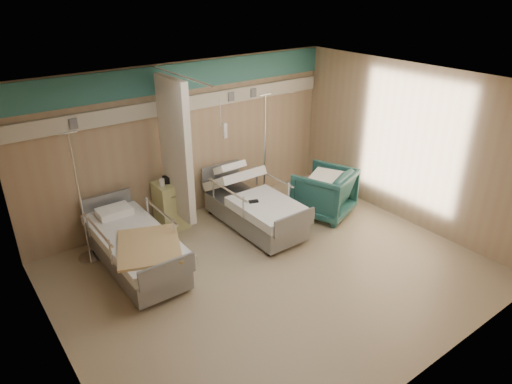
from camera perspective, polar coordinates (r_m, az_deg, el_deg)
ground at (r=7.01m, az=2.17°, el=-10.09°), size 6.00×5.00×0.00m
room_walls at (r=6.29m, az=0.77°, el=4.86°), size 6.04×5.04×2.82m
bed_right at (r=8.04m, az=-0.24°, el=-2.45°), size 1.00×2.16×0.63m
bed_left at (r=7.14m, az=-14.72°, el=-7.30°), size 1.00×2.16×0.63m
bedside_cabinet at (r=8.16m, az=-10.55°, el=-1.61°), size 0.50×0.48×0.85m
visitor_armchair at (r=8.53m, az=8.53°, el=-0.06°), size 1.23×1.25×0.89m
waffle_blanket at (r=8.31m, az=9.08°, el=2.87°), size 0.90×0.87×0.08m
iv_stand_right at (r=8.98m, az=1.04°, el=1.54°), size 0.38×0.38×2.15m
iv_stand_left at (r=7.59m, az=-20.41°, el=-5.02°), size 0.37×0.37×2.10m
call_remote at (r=7.65m, az=-0.31°, el=-1.18°), size 0.17×0.12×0.04m
tan_blanket at (r=6.60m, az=-13.24°, el=-6.59°), size 1.18×1.30×0.04m
toiletry_bag at (r=7.97m, az=-10.88°, el=1.53°), size 0.24×0.20×0.11m
white_cup at (r=7.86m, az=-11.67°, el=1.17°), size 0.11×0.11×0.13m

